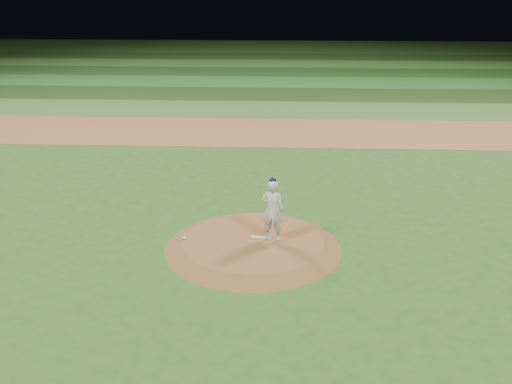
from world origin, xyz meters
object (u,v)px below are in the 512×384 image
Objects in this scene: pitching_rubber at (261,237)px; pitcher_on_mound at (272,210)px; pitchers_mound at (253,244)px; rosin_bag at (184,238)px.

pitcher_on_mound is (0.35, -0.12, 0.99)m from pitching_rubber.
rosin_bag is at bearing -179.70° from pitchers_mound.
pitchers_mound is 2.69× the size of pitcher_on_mound.
pitching_rubber is at bearing 161.20° from pitcher_on_mound.
rosin_bag is 0.06× the size of pitcher_on_mound.
pitching_rubber is at bearing 4.63° from rosin_bag.
pitching_rubber is 1.06m from pitcher_on_mound.
pitchers_mound is 8.58× the size of pitching_rubber.
pitcher_on_mound reaches higher than pitching_rubber.
pitcher_on_mound is (2.75, 0.07, 0.97)m from rosin_bag.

